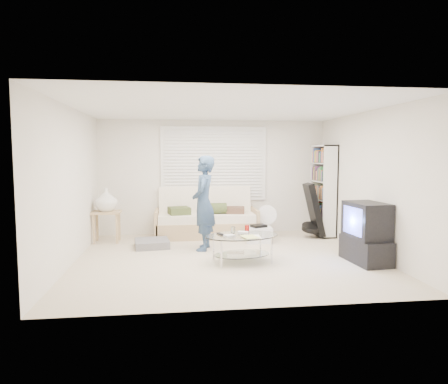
{
  "coord_description": "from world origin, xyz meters",
  "views": [
    {
      "loc": [
        -0.87,
        -6.56,
        1.73
      ],
      "look_at": [
        -0.01,
        0.3,
        1.1
      ],
      "focal_mm": 32.0,
      "sensor_mm": 36.0,
      "label": 1
    }
  ],
  "objects": [
    {
      "name": "side_table",
      "position": [
        -2.22,
        1.54,
        0.81
      ],
      "size": [
        0.55,
        0.44,
        1.09
      ],
      "color": "tan",
      "rests_on": "ground"
    },
    {
      "name": "grey_floor_pillow",
      "position": [
        -1.3,
        0.99,
        0.07
      ],
      "size": [
        0.7,
        0.7,
        0.14
      ],
      "primitive_type": "cube",
      "rotation": [
        0.0,
        0.0,
        0.13
      ],
      "color": "#5F5F63",
      "rests_on": "ground"
    },
    {
      "name": "window_blinds",
      "position": [
        0.0,
        2.2,
        1.55
      ],
      "size": [
        2.32,
        0.08,
        1.62
      ],
      "color": "silver",
      "rests_on": "ground"
    },
    {
      "name": "standing_person",
      "position": [
        -0.34,
        0.67,
        0.86
      ],
      "size": [
        0.53,
        0.7,
        1.73
      ],
      "primitive_type": "imported",
      "rotation": [
        0.0,
        0.0,
        -1.77
      ],
      "color": "navy",
      "rests_on": "ground"
    },
    {
      "name": "bookshelf",
      "position": [
        2.32,
        1.7,
        0.98
      ],
      "size": [
        0.31,
        0.82,
        1.95
      ],
      "color": "white",
      "rests_on": "ground"
    },
    {
      "name": "floor_fan",
      "position": [
        1.05,
        1.61,
        0.4
      ],
      "size": [
        0.43,
        0.28,
        0.69
      ],
      "color": "white",
      "rests_on": "ground"
    },
    {
      "name": "storage_bin",
      "position": [
        0.79,
        1.15,
        0.16
      ],
      "size": [
        0.53,
        0.39,
        0.36
      ],
      "color": "white",
      "rests_on": "ground"
    },
    {
      "name": "coffee_table",
      "position": [
        0.21,
        -0.29,
        0.36
      ],
      "size": [
        1.32,
        0.96,
        0.57
      ],
      "color": "silver",
      "rests_on": "ground"
    },
    {
      "name": "futon_sofa",
      "position": [
        -0.2,
        1.88,
        0.35
      ],
      "size": [
        2.16,
        0.87,
        1.05
      ],
      "color": "tan",
      "rests_on": "ground"
    },
    {
      "name": "guitar_case",
      "position": [
        2.03,
        1.44,
        0.51
      ],
      "size": [
        0.45,
        0.42,
        1.13
      ],
      "color": "black",
      "rests_on": "ground"
    },
    {
      "name": "room_shell",
      "position": [
        0.0,
        0.48,
        1.63
      ],
      "size": [
        5.02,
        4.52,
        2.51
      ],
      "color": "silver",
      "rests_on": "ground"
    },
    {
      "name": "tv_unit",
      "position": [
        2.2,
        -0.54,
        0.48
      ],
      "size": [
        0.56,
        0.93,
        0.98
      ],
      "color": "black",
      "rests_on": "ground"
    },
    {
      "name": "ground",
      "position": [
        0.0,
        0.0,
        0.0
      ],
      "size": [
        5.0,
        5.0,
        0.0
      ],
      "primitive_type": "plane",
      "color": "beige",
      "rests_on": "ground"
    }
  ]
}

